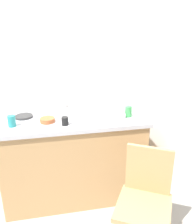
{
  "coord_description": "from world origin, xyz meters",
  "views": [
    {
      "loc": [
        -0.59,
        -1.55,
        1.79
      ],
      "look_at": [
        -0.16,
        0.6,
        0.96
      ],
      "focal_mm": 38.79,
      "sensor_mm": 36.0,
      "label": 1
    }
  ],
  "objects_px": {
    "hotplate": "(24,116)",
    "cup_teal": "(12,121)",
    "chair": "(145,199)",
    "cup_white": "(75,114)",
    "cup_green": "(128,111)",
    "cup_black": "(65,121)",
    "refrigerator": "(181,131)",
    "terracotta_bowl": "(47,120)",
    "dish_tray": "(109,114)"
  },
  "relations": [
    {
      "from": "hotplate",
      "to": "cup_teal",
      "type": "bearing_deg",
      "value": -112.79
    },
    {
      "from": "chair",
      "to": "hotplate",
      "type": "height_order",
      "value": "hotplate"
    },
    {
      "from": "cup_white",
      "to": "cup_green",
      "type": "relative_size",
      "value": 1.0
    },
    {
      "from": "cup_white",
      "to": "cup_black",
      "type": "bearing_deg",
      "value": -129.13
    },
    {
      "from": "chair",
      "to": "refrigerator",
      "type": "bearing_deg",
      "value": 77.42
    },
    {
      "from": "refrigerator",
      "to": "terracotta_bowl",
      "type": "xyz_separation_m",
      "value": [
        -1.44,
        -0.09,
        0.28
      ]
    },
    {
      "from": "chair",
      "to": "cup_green",
      "type": "bearing_deg",
      "value": 113.83
    },
    {
      "from": "dish_tray",
      "to": "cup_white",
      "type": "relative_size",
      "value": 2.66
    },
    {
      "from": "chair",
      "to": "terracotta_bowl",
      "type": "height_order",
      "value": "terracotta_bowl"
    },
    {
      "from": "dish_tray",
      "to": "cup_white",
      "type": "distance_m",
      "value": 0.34
    },
    {
      "from": "refrigerator",
      "to": "cup_white",
      "type": "bearing_deg",
      "value": -176.96
    },
    {
      "from": "cup_green",
      "to": "hotplate",
      "type": "bearing_deg",
      "value": 170.1
    },
    {
      "from": "cup_teal",
      "to": "cup_green",
      "type": "height_order",
      "value": "cup_green"
    },
    {
      "from": "cup_teal",
      "to": "cup_white",
      "type": "xyz_separation_m",
      "value": [
        0.57,
        0.06,
        0.0
      ]
    },
    {
      "from": "refrigerator",
      "to": "chair",
      "type": "bearing_deg",
      "value": -132.31
    },
    {
      "from": "refrigerator",
      "to": "cup_black",
      "type": "distance_m",
      "value": 1.33
    },
    {
      "from": "refrigerator",
      "to": "cup_white",
      "type": "height_order",
      "value": "refrigerator"
    },
    {
      "from": "terracotta_bowl",
      "to": "cup_teal",
      "type": "height_order",
      "value": "cup_teal"
    },
    {
      "from": "chair",
      "to": "hotplate",
      "type": "distance_m",
      "value": 1.35
    },
    {
      "from": "dish_tray",
      "to": "terracotta_bowl",
      "type": "xyz_separation_m",
      "value": [
        -0.59,
        -0.03,
        -0.0
      ]
    },
    {
      "from": "dish_tray",
      "to": "cup_black",
      "type": "relative_size",
      "value": 3.69
    },
    {
      "from": "cup_white",
      "to": "chair",
      "type": "bearing_deg",
      "value": -58.9
    },
    {
      "from": "hotplate",
      "to": "cup_black",
      "type": "xyz_separation_m",
      "value": [
        0.38,
        -0.26,
        0.03
      ]
    },
    {
      "from": "chair",
      "to": "cup_teal",
      "type": "distance_m",
      "value": 1.3
    },
    {
      "from": "cup_teal",
      "to": "cup_black",
      "type": "xyz_separation_m",
      "value": [
        0.46,
        -0.06,
        -0.01
      ]
    },
    {
      "from": "hotplate",
      "to": "cup_green",
      "type": "distance_m",
      "value": 1.02
    },
    {
      "from": "refrigerator",
      "to": "dish_tray",
      "type": "bearing_deg",
      "value": -176.1
    },
    {
      "from": "terracotta_bowl",
      "to": "cup_black",
      "type": "height_order",
      "value": "cup_black"
    },
    {
      "from": "cup_green",
      "to": "cup_white",
      "type": "bearing_deg",
      "value": 175.82
    },
    {
      "from": "chair",
      "to": "dish_tray",
      "type": "height_order",
      "value": "dish_tray"
    },
    {
      "from": "refrigerator",
      "to": "cup_black",
      "type": "relative_size",
      "value": 16.96
    },
    {
      "from": "refrigerator",
      "to": "cup_black",
      "type": "xyz_separation_m",
      "value": [
        -1.28,
        -0.19,
        0.3
      ]
    },
    {
      "from": "dish_tray",
      "to": "cup_teal",
      "type": "bearing_deg",
      "value": -175.71
    },
    {
      "from": "terracotta_bowl",
      "to": "cup_white",
      "type": "distance_m",
      "value": 0.26
    },
    {
      "from": "dish_tray",
      "to": "cup_green",
      "type": "relative_size",
      "value": 2.64
    },
    {
      "from": "cup_teal",
      "to": "cup_white",
      "type": "relative_size",
      "value": 0.97
    },
    {
      "from": "refrigerator",
      "to": "cup_teal",
      "type": "bearing_deg",
      "value": -175.9
    },
    {
      "from": "terracotta_bowl",
      "to": "hotplate",
      "type": "distance_m",
      "value": 0.28
    },
    {
      "from": "dish_tray",
      "to": "cup_black",
      "type": "distance_m",
      "value": 0.46
    },
    {
      "from": "hotplate",
      "to": "chair",
      "type": "bearing_deg",
      "value": -43.37
    },
    {
      "from": "terracotta_bowl",
      "to": "cup_teal",
      "type": "bearing_deg",
      "value": -173.24
    },
    {
      "from": "terracotta_bowl",
      "to": "cup_green",
      "type": "xyz_separation_m",
      "value": [
        0.78,
        -0.01,
        0.03
      ]
    },
    {
      "from": "chair",
      "to": "cup_white",
      "type": "height_order",
      "value": "cup_white"
    },
    {
      "from": "cup_white",
      "to": "cup_green",
      "type": "xyz_separation_m",
      "value": [
        0.52,
        -0.04,
        0.0
      ]
    },
    {
      "from": "hotplate",
      "to": "cup_black",
      "type": "distance_m",
      "value": 0.46
    },
    {
      "from": "chair",
      "to": "terracotta_bowl",
      "type": "bearing_deg",
      "value": 164.3
    },
    {
      "from": "refrigerator",
      "to": "terracotta_bowl",
      "type": "bearing_deg",
      "value": -176.47
    },
    {
      "from": "refrigerator",
      "to": "dish_tray",
      "type": "relative_size",
      "value": 4.6
    },
    {
      "from": "terracotta_bowl",
      "to": "hotplate",
      "type": "xyz_separation_m",
      "value": [
        -0.23,
        0.16,
        -0.01
      ]
    },
    {
      "from": "dish_tray",
      "to": "cup_teal",
      "type": "distance_m",
      "value": 0.9
    }
  ]
}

